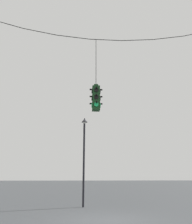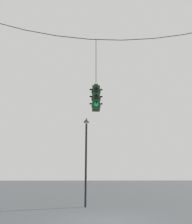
# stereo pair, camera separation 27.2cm
# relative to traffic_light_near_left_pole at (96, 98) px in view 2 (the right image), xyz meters

# --- Properties ---
(ground_plane) EXTENTS (200.00, 200.00, 0.00)m
(ground_plane) POSITION_rel_traffic_light_near_left_pole_xyz_m (0.48, 0.23, -5.13)
(ground_plane) COLOR #383A3D
(span_wire) EXTENTS (11.26, 0.03, 0.90)m
(span_wire) POSITION_rel_traffic_light_near_left_pole_xyz_m (0.48, -0.00, 3.36)
(span_wire) COLOR black
(traffic_light_near_left_pole) EXTENTS (0.58, 0.58, 3.66)m
(traffic_light_near_left_pole) POSITION_rel_traffic_light_near_left_pole_xyz_m (0.00, 0.00, 0.00)
(traffic_light_near_left_pole) COLOR #143819
(street_lamp) EXTENTS (0.37, 0.65, 5.25)m
(street_lamp) POSITION_rel_traffic_light_near_left_pole_xyz_m (-0.42, 4.30, -1.71)
(street_lamp) COLOR black
(street_lamp) RESTS_ON ground_plane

